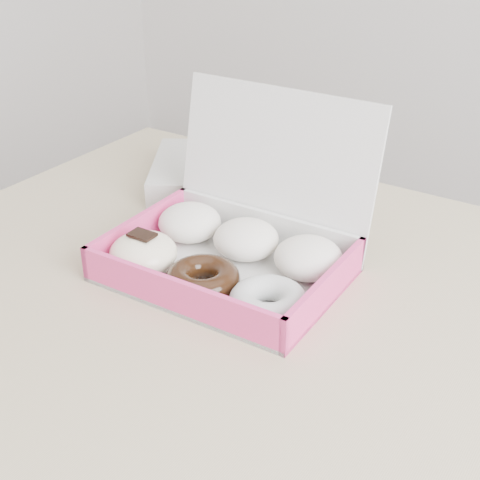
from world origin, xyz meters
The scene contains 3 objects.
table centered at (0.00, 0.00, 0.67)m, with size 1.20×0.80×0.75m.
donut_box centered at (-0.15, 0.03, 0.78)m, with size 0.29×0.26×0.21m.
newspapers centered at (-0.30, 0.26, 0.77)m, with size 0.25×0.20×0.04m, color beige.
Camera 1 is at (0.27, -0.58, 1.20)m, focal length 50.00 mm.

